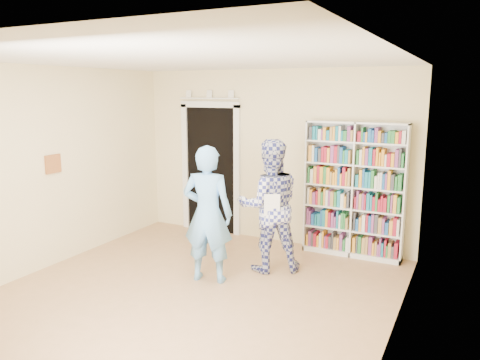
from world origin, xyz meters
name	(u,v)px	position (x,y,z in m)	size (l,w,h in m)	color
floor	(186,299)	(0.00, 0.00, 0.00)	(5.00, 5.00, 0.00)	#A2784E
ceiling	(180,59)	(0.00, 0.00, 2.70)	(5.00, 5.00, 0.00)	white
wall_back	(272,157)	(0.00, 2.50, 1.35)	(4.50, 4.50, 0.00)	beige
wall_left	(40,170)	(-2.25, 0.00, 1.35)	(5.00, 5.00, 0.00)	beige
wall_right	(395,208)	(2.25, 0.00, 1.35)	(5.00, 5.00, 0.00)	beige
bookshelf	(354,189)	(1.35, 2.34, 0.98)	(1.42, 0.27, 1.95)	white
doorway	(211,163)	(-1.10, 2.48, 1.18)	(1.10, 0.08, 2.43)	black
wall_art	(53,164)	(-2.23, 0.20, 1.40)	(0.03, 0.25, 0.25)	brown
man_blue	(208,214)	(-0.06, 0.61, 0.86)	(0.63, 0.41, 1.73)	#67A8E5
man_plaid	(269,206)	(0.49, 1.29, 0.88)	(0.86, 0.67, 1.76)	navy
paper_sheet	(272,205)	(0.63, 1.04, 0.96)	(0.20, 0.01, 0.28)	white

